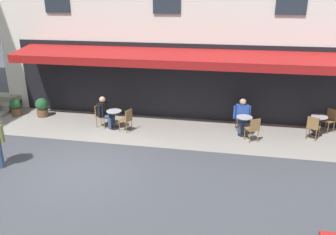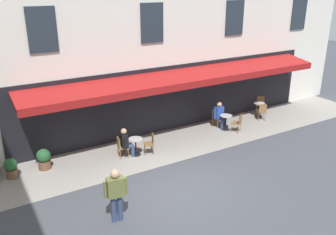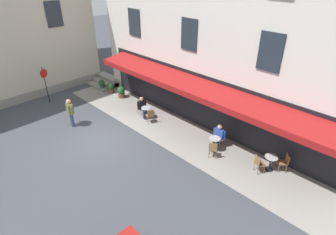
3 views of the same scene
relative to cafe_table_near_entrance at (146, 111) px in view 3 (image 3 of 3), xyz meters
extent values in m
plane|color=#42444C|center=(-0.12, 3.23, -0.49)|extent=(70.00, 70.00, 0.00)
cube|color=gray|center=(-3.37, -0.17, -0.49)|extent=(20.50, 3.20, 0.01)
cube|color=black|center=(-3.12, -1.74, 1.11)|extent=(16.00, 0.06, 3.20)
cube|color=maroon|center=(-3.12, -0.92, 2.36)|extent=(15.00, 1.70, 0.36)
cube|color=maroon|center=(-3.12, -0.09, 2.13)|extent=(15.00, 0.04, 0.28)
cube|color=#232D38|center=(-6.46, -1.73, 4.71)|extent=(1.10, 0.06, 1.70)
cube|color=#232D38|center=(-1.79, -1.73, 4.71)|extent=(1.10, 0.06, 1.70)
cube|color=#232D38|center=(2.88, -1.73, 4.71)|extent=(1.10, 0.06, 1.70)
cube|color=#232D38|center=(7.84, 1.23, 5.01)|extent=(0.06, 1.10, 1.70)
cube|color=gray|center=(6.48, -0.97, -0.42)|extent=(2.40, 1.40, 0.15)
cube|color=gray|center=(6.48, -1.32, -0.27)|extent=(2.40, 1.05, 0.30)
cube|color=gray|center=(6.48, -1.67, -0.12)|extent=(2.40, 0.70, 0.45)
cylinder|color=black|center=(0.00, 0.00, -0.48)|extent=(0.40, 0.40, 0.03)
cylinder|color=black|center=(0.00, 0.00, -0.13)|extent=(0.06, 0.06, 0.72)
cylinder|color=#B7B7BC|center=(0.00, 0.00, 0.24)|extent=(0.60, 0.60, 0.03)
cylinder|color=olive|center=(-0.42, -0.03, -0.27)|extent=(0.03, 0.03, 0.45)
cylinder|color=olive|center=(-0.30, 0.29, -0.27)|extent=(0.03, 0.03, 0.45)
cylinder|color=olive|center=(-0.73, 0.09, -0.27)|extent=(0.03, 0.03, 0.45)
cylinder|color=olive|center=(-0.62, 0.41, -0.27)|extent=(0.03, 0.03, 0.45)
cube|color=olive|center=(-0.52, 0.19, -0.02)|extent=(0.51, 0.51, 0.04)
cube|color=olive|center=(-0.69, 0.25, 0.21)|extent=(0.17, 0.39, 0.42)
cylinder|color=olive|center=(0.40, 0.11, -0.27)|extent=(0.03, 0.03, 0.45)
cylinder|color=olive|center=(0.35, -0.22, -0.27)|extent=(0.03, 0.03, 0.45)
cylinder|color=olive|center=(0.74, 0.06, -0.27)|extent=(0.03, 0.03, 0.45)
cylinder|color=olive|center=(0.69, -0.27, -0.27)|extent=(0.03, 0.03, 0.45)
cube|color=olive|center=(0.54, -0.08, -0.02)|extent=(0.45, 0.45, 0.04)
cube|color=olive|center=(0.72, -0.10, 0.21)|extent=(0.10, 0.40, 0.42)
cylinder|color=black|center=(-7.83, -0.87, -0.48)|extent=(0.40, 0.40, 0.03)
cylinder|color=black|center=(-7.83, -0.87, -0.13)|extent=(0.06, 0.06, 0.72)
cylinder|color=#B7B7BC|center=(-7.83, -0.87, 0.24)|extent=(0.60, 0.60, 0.03)
cylinder|color=olive|center=(-7.80, -0.45, -0.27)|extent=(0.03, 0.03, 0.45)
cylinder|color=olive|center=(-7.50, -0.62, -0.27)|extent=(0.03, 0.03, 0.45)
cylinder|color=olive|center=(-7.63, -0.16, -0.27)|extent=(0.03, 0.03, 0.45)
cylinder|color=olive|center=(-7.33, -0.32, -0.27)|extent=(0.03, 0.03, 0.45)
cube|color=olive|center=(-7.56, -0.39, -0.02)|extent=(0.54, 0.54, 0.04)
cube|color=olive|center=(-7.48, -0.23, 0.21)|extent=(0.37, 0.23, 0.42)
cylinder|color=olive|center=(-8.02, -1.24, -0.27)|extent=(0.03, 0.03, 0.45)
cylinder|color=olive|center=(-8.23, -0.98, -0.27)|extent=(0.03, 0.03, 0.45)
cylinder|color=olive|center=(-8.28, -1.46, -0.27)|extent=(0.03, 0.03, 0.45)
cylinder|color=olive|center=(-8.49, -1.20, -0.27)|extent=(0.03, 0.03, 0.45)
cube|color=olive|center=(-8.25, -1.22, -0.02)|extent=(0.56, 0.56, 0.04)
cube|color=olive|center=(-8.39, -1.34, 0.21)|extent=(0.29, 0.33, 0.42)
cylinder|color=black|center=(-5.05, -0.26, -0.48)|extent=(0.40, 0.40, 0.03)
cylinder|color=black|center=(-5.05, -0.26, -0.13)|extent=(0.06, 0.06, 0.72)
cylinder|color=#B7B7BC|center=(-5.05, -0.26, 0.24)|extent=(0.60, 0.60, 0.03)
cylinder|color=olive|center=(-5.38, -0.02, -0.27)|extent=(0.03, 0.03, 0.45)
cylinder|color=olive|center=(-5.09, 0.15, -0.27)|extent=(0.03, 0.03, 0.45)
cylinder|color=olive|center=(-5.55, 0.28, -0.27)|extent=(0.03, 0.03, 0.45)
cylinder|color=olive|center=(-5.26, 0.45, -0.27)|extent=(0.03, 0.03, 0.45)
cube|color=olive|center=(-5.32, 0.21, -0.02)|extent=(0.55, 0.55, 0.04)
cube|color=olive|center=(-5.41, 0.37, 0.21)|extent=(0.37, 0.23, 0.42)
cylinder|color=olive|center=(-4.82, -0.61, -0.27)|extent=(0.03, 0.03, 0.45)
cylinder|color=olive|center=(-5.15, -0.67, -0.27)|extent=(0.03, 0.03, 0.45)
cylinder|color=olive|center=(-4.76, -0.95, -0.27)|extent=(0.03, 0.03, 0.45)
cylinder|color=olive|center=(-5.10, -1.00, -0.27)|extent=(0.03, 0.03, 0.45)
cube|color=olive|center=(-4.96, -0.81, -0.02)|extent=(0.46, 0.46, 0.04)
cube|color=olive|center=(-4.93, -0.98, 0.21)|extent=(0.40, 0.10, 0.42)
cylinder|color=navy|center=(0.18, 0.06, -0.26)|extent=(0.15, 0.15, 0.47)
cylinder|color=navy|center=(0.34, 0.04, 0.00)|extent=(0.34, 0.20, 0.15)
cylinder|color=navy|center=(0.15, -0.11, -0.26)|extent=(0.15, 0.15, 0.47)
cylinder|color=navy|center=(0.31, -0.14, 0.00)|extent=(0.34, 0.20, 0.15)
cube|color=black|center=(0.48, -0.07, 0.27)|extent=(0.32, 0.49, 0.55)
sphere|color=tan|center=(0.48, -0.07, 0.67)|extent=(0.24, 0.24, 0.24)
cylinder|color=black|center=(0.52, 0.20, 0.26)|extent=(0.10, 0.10, 0.49)
cylinder|color=black|center=(0.45, -0.34, 0.26)|extent=(0.10, 0.10, 0.49)
cylinder|color=navy|center=(-4.93, -0.40, -0.26)|extent=(0.15, 0.15, 0.47)
cylinder|color=navy|center=(-4.90, -0.56, 0.00)|extent=(0.21, 0.36, 0.16)
cylinder|color=navy|center=(-5.12, -0.43, -0.26)|extent=(0.15, 0.15, 0.47)
cylinder|color=navy|center=(-5.09, -0.59, 0.00)|extent=(0.21, 0.36, 0.16)
cube|color=#28479E|center=(-4.97, -0.75, 0.29)|extent=(0.51, 0.35, 0.58)
sphere|color=tan|center=(-4.97, -0.75, 0.70)|extent=(0.25, 0.25, 0.25)
cylinder|color=#28479E|center=(-4.68, -0.70, 0.27)|extent=(0.10, 0.10, 0.51)
cylinder|color=#28479E|center=(-5.25, -0.79, 0.27)|extent=(0.10, 0.10, 0.51)
cylinder|color=navy|center=(2.54, 3.72, -0.06)|extent=(0.16, 0.16, 0.87)
cylinder|color=navy|center=(2.34, 3.75, -0.06)|extent=(0.16, 0.16, 0.87)
cube|color=olive|center=(2.44, 3.73, 0.69)|extent=(0.55, 0.36, 0.62)
sphere|color=tan|center=(2.44, 3.73, 1.13)|extent=(0.27, 0.27, 0.27)
cylinder|color=olive|center=(2.74, 3.69, 0.67)|extent=(0.11, 0.11, 0.54)
cylinder|color=olive|center=(2.13, 3.78, 0.67)|extent=(0.11, 0.11, 0.54)
cylinder|color=black|center=(6.50, 3.33, 0.81)|extent=(0.05, 0.05, 2.60)
cylinder|color=#192899|center=(6.46, 3.31, 1.66)|extent=(0.21, 0.53, 0.56)
cylinder|color=red|center=(6.45, 3.31, 1.66)|extent=(0.21, 0.56, 0.59)
cylinder|color=brown|center=(4.81, -0.66, -0.32)|extent=(0.41, 0.41, 0.35)
sphere|color=#23562D|center=(4.81, -0.66, 0.06)|extent=(0.48, 0.48, 0.48)
cylinder|color=brown|center=(3.60, -0.75, -0.32)|extent=(0.48, 0.48, 0.34)
sphere|color=#23562D|center=(3.60, -0.75, 0.07)|extent=(0.54, 0.54, 0.54)
cylinder|color=#4C4C51|center=(5.84, -0.57, -0.32)|extent=(0.34, 0.34, 0.34)
sphere|color=#23562D|center=(5.84, -0.57, 0.05)|extent=(0.47, 0.47, 0.47)
camera|label=1|loc=(-4.45, 11.73, 4.50)|focal=35.44mm
camera|label=2|loc=(5.77, 12.43, 6.38)|focal=38.27mm
camera|label=3|loc=(-11.66, 9.73, 8.14)|focal=29.53mm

